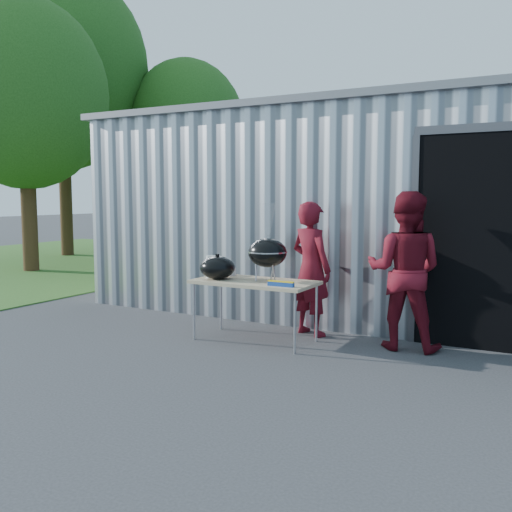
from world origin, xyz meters
The scene contains 14 objects.
ground centered at (0.00, 0.00, 0.00)m, with size 80.00×80.00×0.00m, color #343437.
building centered at (0.92, 4.59, 1.54)m, with size 8.20×6.20×3.10m.
grass_patch centered at (-9.00, 6.00, 0.01)m, with size 10.00×12.00×0.02m, color #2D591E.
tree_left centered at (-7.50, 4.00, 4.12)m, with size 3.82×3.82×6.34m.
tree_mid centered at (-9.50, 7.00, 5.44)m, with size 5.04×5.04×8.35m.
tree_far centered at (-6.50, 9.00, 3.81)m, with size 3.53×3.53×5.85m.
folding_table centered at (0.35, 0.80, 0.71)m, with size 1.50×0.75×0.75m.
kettle_grill centered at (0.50, 0.85, 1.16)m, with size 0.48×0.48×0.95m.
grill_lid centered at (-0.13, 0.70, 0.89)m, with size 0.44×0.44×0.32m.
paper_towels centered at (-0.26, 0.75, 0.89)m, with size 0.12×0.12×0.28m, color white.
white_tub centered at (-0.20, 1.03, 0.80)m, with size 0.20×0.15×0.10m, color white.
foil_box centered at (0.83, 0.55, 0.78)m, with size 0.32×0.05×0.06m.
person_cook centered at (0.83, 1.42, 0.86)m, with size 0.63×0.41×1.72m, color maroon.
person_bystander centered at (2.05, 1.32, 0.92)m, with size 0.89×0.70×1.84m, color maroon.
Camera 1 is at (3.68, -5.26, 1.78)m, focal length 40.00 mm.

